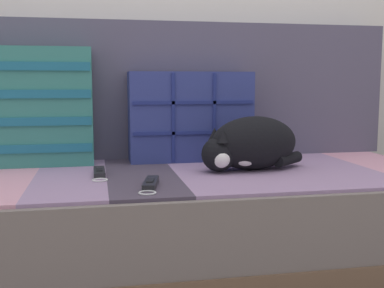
{
  "coord_description": "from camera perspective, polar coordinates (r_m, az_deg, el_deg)",
  "views": [
    {
      "loc": [
        -0.25,
        -1.48,
        0.67
      ],
      "look_at": [
        0.05,
        0.05,
        0.47
      ],
      "focal_mm": 45.0,
      "sensor_mm": 36.0,
      "label": 1
    }
  ],
  "objects": [
    {
      "name": "throw_pillow_quilted",
      "position": [
        1.85,
        -0.17,
        3.28
      ],
      "size": [
        0.47,
        0.14,
        0.34
      ],
      "color": "navy",
      "rests_on": "couch"
    },
    {
      "name": "sofa_backrest",
      "position": [
        1.97,
        -3.89,
        6.39
      ],
      "size": [
        1.9,
        0.14,
        0.54
      ],
      "color": "#514C60",
      "rests_on": "couch"
    },
    {
      "name": "game_remote_near",
      "position": [
        1.59,
        -10.92,
        -3.37
      ],
      "size": [
        0.05,
        0.19,
        0.02
      ],
      "color": "black",
      "rests_on": "couch"
    },
    {
      "name": "game_remote_far",
      "position": [
        1.4,
        -4.94,
        -4.72
      ],
      "size": [
        0.08,
        0.2,
        0.02
      ],
      "color": "black",
      "rests_on": "couch"
    },
    {
      "name": "sleeping_cat",
      "position": [
        1.66,
        6.8,
        -0.14
      ],
      "size": [
        0.39,
        0.23,
        0.18
      ],
      "color": "black",
      "rests_on": "couch"
    },
    {
      "name": "couch",
      "position": [
        1.7,
        -2.21,
        -9.44
      ],
      "size": [
        1.94,
        0.84,
        0.37
      ],
      "color": "brown",
      "rests_on": "ground_plane"
    },
    {
      "name": "throw_pillow_striped",
      "position": [
        1.83,
        -18.33,
        4.19
      ],
      "size": [
        0.42,
        0.14,
        0.42
      ],
      "color": "#337A70",
      "rests_on": "couch"
    }
  ]
}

